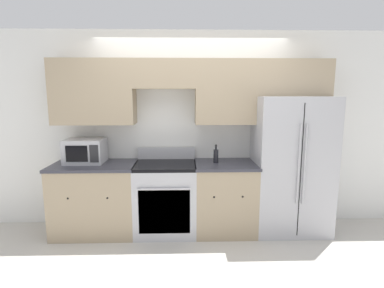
% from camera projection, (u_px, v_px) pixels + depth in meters
% --- Properties ---
extents(ground_plane, '(12.00, 12.00, 0.00)m').
position_uv_depth(ground_plane, '(193.00, 242.00, 3.65)').
color(ground_plane, beige).
extents(wall_back, '(8.00, 0.39, 2.60)m').
position_uv_depth(wall_back, '(193.00, 115.00, 3.97)').
color(wall_back, white).
rests_on(wall_back, ground_plane).
extents(lower_cabinets_left, '(1.05, 0.64, 0.91)m').
position_uv_depth(lower_cabinets_left, '(96.00, 198.00, 3.85)').
color(lower_cabinets_left, tan).
rests_on(lower_cabinets_left, ground_plane).
extents(lower_cabinets_right, '(0.78, 0.64, 0.91)m').
position_uv_depth(lower_cabinets_right, '(225.00, 197.00, 3.89)').
color(lower_cabinets_right, tan).
rests_on(lower_cabinets_right, ground_plane).
extents(oven_range, '(0.77, 0.65, 1.07)m').
position_uv_depth(oven_range, '(166.00, 197.00, 3.87)').
color(oven_range, '#B7B7BC').
rests_on(oven_range, ground_plane).
extents(refrigerator, '(0.95, 0.74, 1.75)m').
position_uv_depth(refrigerator, '(290.00, 164.00, 3.89)').
color(refrigerator, '#B7B7BC').
rests_on(refrigerator, ground_plane).
extents(microwave, '(0.48, 0.39, 0.31)m').
position_uv_depth(microwave, '(85.00, 151.00, 3.83)').
color(microwave, '#B7B7BC').
rests_on(microwave, lower_cabinets_left).
extents(bottle, '(0.06, 0.06, 0.24)m').
position_uv_depth(bottle, '(216.00, 156.00, 3.82)').
color(bottle, black).
rests_on(bottle, lower_cabinets_right).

